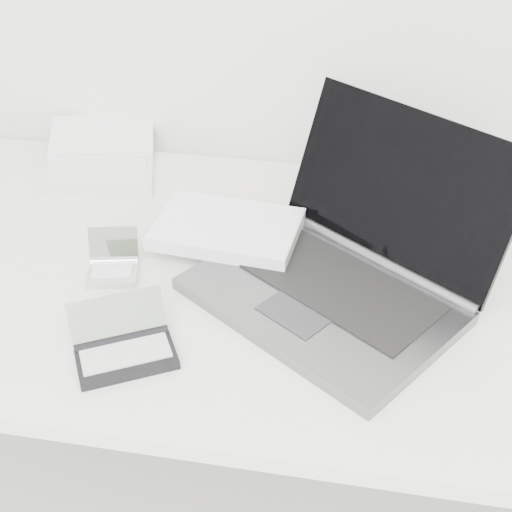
% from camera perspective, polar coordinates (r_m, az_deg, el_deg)
% --- Properties ---
extents(desk, '(1.60, 0.80, 0.73)m').
position_cam_1_polar(desk, '(1.29, 1.63, -2.94)').
color(desk, white).
rests_on(desk, ground).
extents(laptop_large, '(0.64, 0.56, 0.27)m').
position_cam_1_polar(laptop_large, '(1.22, 4.85, -0.11)').
color(laptop_large, slate).
rests_on(laptop_large, desk).
extents(netbook_open_white, '(0.30, 0.35, 0.06)m').
position_cam_1_polar(netbook_open_white, '(1.59, -12.44, 7.11)').
color(netbook_open_white, white).
rests_on(netbook_open_white, desk).
extents(pda_silver, '(0.10, 0.11, 0.07)m').
position_cam_1_polar(pda_silver, '(1.27, -11.37, -0.76)').
color(pda_silver, silver).
rests_on(pda_silver, desk).
extents(palmtop_charcoal, '(0.19, 0.18, 0.07)m').
position_cam_1_polar(palmtop_charcoal, '(1.11, -10.51, -7.24)').
color(palmtop_charcoal, black).
rests_on(palmtop_charcoal, desk).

